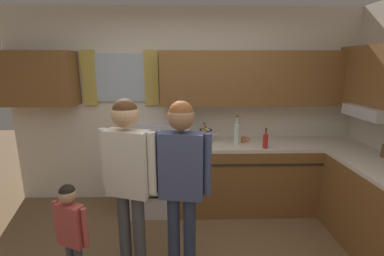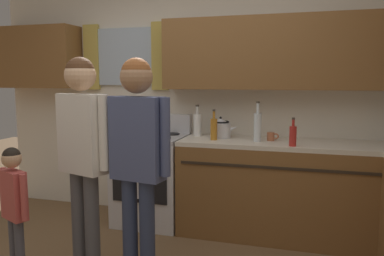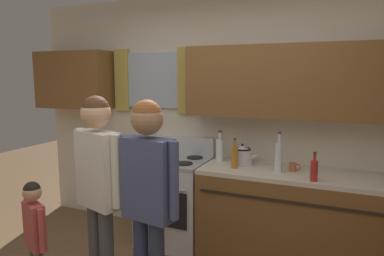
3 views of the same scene
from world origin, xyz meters
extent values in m
cube|color=silver|center=(0.00, 1.90, 1.30)|extent=(4.60, 0.10, 2.60)
cube|color=silver|center=(-0.81, 1.83, 1.71)|extent=(0.63, 0.03, 0.61)
cube|color=gold|center=(-1.22, 1.82, 1.71)|extent=(0.18, 0.04, 0.71)
cube|color=gold|center=(-0.41, 1.82, 1.71)|extent=(0.18, 0.04, 0.71)
cube|color=brown|center=(-1.83, 1.69, 1.71)|extent=(0.95, 0.32, 0.67)
cube|color=brown|center=(1.01, 1.69, 1.71)|extent=(2.58, 0.32, 0.67)
cube|color=brown|center=(1.13, 1.54, 0.43)|extent=(2.35, 0.62, 0.86)
cube|color=beige|center=(1.13, 1.54, 0.88)|extent=(2.35, 0.62, 0.04)
cube|color=#2D2319|center=(1.13, 1.23, 0.72)|extent=(2.23, 0.01, 0.02)
cube|color=silver|center=(-0.41, 1.54, 0.43)|extent=(0.67, 0.62, 0.86)
cube|color=black|center=(-0.41, 1.23, 0.48)|extent=(0.55, 0.01, 0.36)
cylinder|color=#ADADB2|center=(-0.41, 1.20, 0.70)|extent=(0.55, 0.02, 0.02)
cube|color=#ADADB2|center=(-0.41, 1.54, 0.88)|extent=(0.67, 0.62, 0.04)
cube|color=silver|center=(-0.41, 1.81, 1.00)|extent=(0.67, 0.08, 0.20)
cylinder|color=black|center=(-0.57, 1.40, 0.91)|extent=(0.17, 0.17, 0.01)
cylinder|color=black|center=(-0.24, 1.40, 0.91)|extent=(0.17, 0.17, 0.01)
cylinder|color=black|center=(-0.57, 1.68, 0.91)|extent=(0.17, 0.17, 0.01)
cylinder|color=black|center=(-0.24, 1.68, 0.91)|extent=(0.17, 0.17, 0.01)
cube|color=silver|center=(-0.41, 1.19, 0.52)|extent=(0.20, 0.02, 0.34)
cylinder|color=silver|center=(0.67, 1.48, 1.03)|extent=(0.07, 0.07, 0.26)
cylinder|color=silver|center=(0.67, 1.48, 1.21)|extent=(0.03, 0.03, 0.09)
cylinder|color=#3F382D|center=(0.67, 1.48, 1.26)|extent=(0.03, 0.03, 0.02)
cylinder|color=red|center=(0.99, 1.31, 0.99)|extent=(0.06, 0.06, 0.17)
cylinder|color=red|center=(0.99, 1.31, 1.10)|extent=(0.02, 0.02, 0.06)
cylinder|color=#3F382D|center=(0.99, 1.31, 1.14)|extent=(0.03, 0.03, 0.02)
cylinder|color=white|center=(0.05, 1.66, 1.01)|extent=(0.08, 0.08, 0.22)
cylinder|color=white|center=(0.05, 1.66, 1.16)|extent=(0.03, 0.03, 0.08)
cylinder|color=#3F382D|center=(0.05, 1.66, 1.21)|extent=(0.03, 0.03, 0.02)
cylinder|color=#B27223|center=(0.26, 1.45, 1.00)|extent=(0.06, 0.06, 0.20)
cylinder|color=#B27223|center=(0.26, 1.45, 1.14)|extent=(0.02, 0.02, 0.07)
cylinder|color=#3F382D|center=(0.26, 1.45, 1.18)|extent=(0.03, 0.03, 0.02)
cylinder|color=#B76642|center=(0.78, 1.56, 0.94)|extent=(0.07, 0.07, 0.08)
torus|color=#B76642|center=(0.83, 1.56, 0.94)|extent=(0.06, 0.01, 0.06)
cylinder|color=silver|center=(0.29, 1.61, 0.97)|extent=(0.20, 0.20, 0.14)
cone|color=silver|center=(0.29, 1.61, 1.06)|extent=(0.18, 0.18, 0.05)
sphere|color=black|center=(0.29, 1.61, 1.09)|extent=(0.02, 0.02, 0.02)
cone|color=silver|center=(0.42, 1.61, 1.00)|extent=(0.09, 0.04, 0.07)
torus|color=black|center=(0.29, 1.61, 1.05)|extent=(0.17, 0.17, 0.02)
cylinder|color=#4C4C51|center=(-0.38, 0.33, 0.40)|extent=(0.11, 0.11, 0.80)
cylinder|color=#4C4C51|center=(-0.51, 0.37, 0.40)|extent=(0.11, 0.11, 0.80)
cube|color=white|center=(-0.45, 0.35, 1.08)|extent=(0.40, 0.26, 0.57)
cylinder|color=white|center=(-0.24, 0.29, 1.10)|extent=(0.07, 0.07, 0.52)
cylinder|color=white|center=(-0.65, 0.42, 1.10)|extent=(0.07, 0.07, 0.52)
sphere|color=#DBAD84|center=(-0.45, 0.35, 1.49)|extent=(0.22, 0.22, 0.22)
sphere|color=#4C2D19|center=(-0.45, 0.35, 1.52)|extent=(0.20, 0.20, 0.20)
cylinder|color=#2D3856|center=(0.07, 0.30, 0.40)|extent=(0.11, 0.11, 0.79)
cylinder|color=#2D3856|center=(-0.07, 0.32, 0.40)|extent=(0.11, 0.11, 0.79)
cube|color=#47517A|center=(0.00, 0.31, 1.07)|extent=(0.38, 0.21, 0.56)
cylinder|color=#47517A|center=(0.21, 0.28, 1.10)|extent=(0.07, 0.07, 0.52)
cylinder|color=#47517A|center=(-0.22, 0.34, 1.10)|extent=(0.07, 0.07, 0.52)
sphere|color=#A87A56|center=(0.00, 0.31, 1.48)|extent=(0.22, 0.22, 0.22)
sphere|color=brown|center=(0.00, 0.31, 1.51)|extent=(0.20, 0.20, 0.20)
cylinder|color=#4C4C56|center=(-0.83, 0.11, 0.24)|extent=(0.07, 0.07, 0.49)
cylinder|color=#4C4C56|center=(-0.91, 0.14, 0.24)|extent=(0.07, 0.07, 0.49)
cube|color=#BF4C47|center=(-0.87, 0.12, 0.66)|extent=(0.24, 0.18, 0.35)
cylinder|color=#BF4C47|center=(-0.73, 0.06, 0.68)|extent=(0.04, 0.04, 0.32)
cylinder|color=#BF4C47|center=(-1.00, 0.18, 0.68)|extent=(0.04, 0.04, 0.32)
sphere|color=tan|center=(-0.87, 0.12, 0.92)|extent=(0.13, 0.13, 0.13)
sphere|color=black|center=(-0.87, 0.12, 0.94)|extent=(0.12, 0.12, 0.12)
camera|label=1|loc=(0.04, -1.79, 1.89)|focal=25.42mm
camera|label=2|loc=(1.07, -2.05, 1.47)|focal=36.11mm
camera|label=3|loc=(1.20, -1.71, 1.77)|focal=33.39mm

